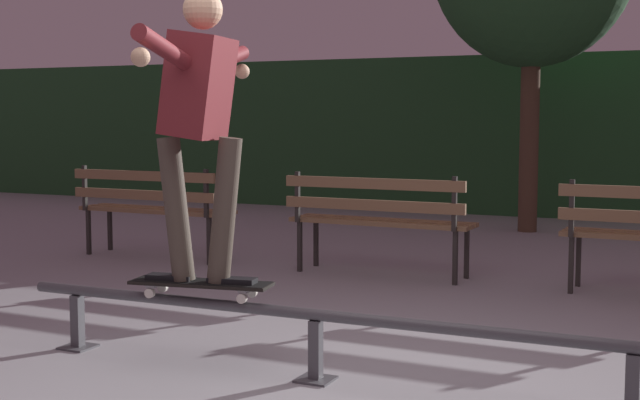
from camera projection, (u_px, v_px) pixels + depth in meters
ground_plane at (292, 396)px, 4.27m from camera, size 90.00×90.00×0.00m
hedge_backdrop at (575, 135)px, 12.10m from camera, size 24.00×1.20×2.19m
grind_rail at (316, 326)px, 4.49m from camera, size 3.62×0.18×0.37m
skateboard at (201, 284)px, 4.76m from camera, size 0.80×0.32×0.09m
skateboarder at (199, 111)px, 4.67m from camera, size 0.63×1.39×1.56m
park_bench_leftmost at (151, 203)px, 8.37m from camera, size 1.61×0.45×0.88m
park_bench_left_center at (378, 214)px, 7.41m from camera, size 1.61×0.45×0.88m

